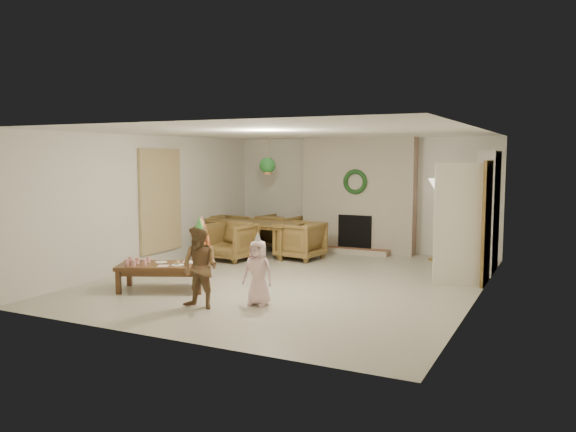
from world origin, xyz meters
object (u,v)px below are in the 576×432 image
Objects in this scene: dining_chair_far at (280,232)px; child_plaid at (200,267)px; dining_chair_right at (300,240)px; child_pink at (258,273)px; dining_table at (257,238)px; coffee_table_top at (163,266)px; dining_chair_left at (225,233)px; child_red at (202,251)px; dining_chair_near at (231,241)px.

child_plaid is at bearing 111.99° from dining_chair_far.
child_pink reaches higher than dining_chair_right.
coffee_table_top is (0.30, -3.57, 0.04)m from dining_table.
child_pink reaches higher than dining_chair_left.
coffee_table_top is at bearing 60.18° from child_red.
coffee_table_top is at bearing 99.55° from dining_chair_far.
dining_table is 2.58m from child_red.
child_red is (0.05, 1.02, 0.09)m from coffee_table_top.
dining_chair_near is at bearing -51.34° from dining_chair_right.
dining_table is 1.46× the size of coffee_table_top.
child_pink is (0.63, 0.51, -0.11)m from child_plaid.
dining_chair_left is 1.00× the size of dining_chair_right.
dining_chair_near is (-0.11, -0.87, 0.04)m from dining_table.
child_pink is (1.98, -4.57, 0.08)m from dining_chair_far.
dining_chair_left is at bearing 83.06° from coffee_table_top.
child_pink is (2.20, -2.83, 0.08)m from dining_chair_near.
dining_chair_far is at bearing 109.50° from child_pink.
coffee_table_top is 1.18× the size of child_plaid.
child_red reaches higher than dining_chair_near.
child_red is at bearing -67.81° from dining_chair_near.
dining_table is 2.34× the size of dining_chair_near.
child_red is (0.45, -1.69, 0.09)m from dining_chair_near.
dining_chair_near is at bearing 123.89° from child_pink.
dining_table reaches higher than coffee_table_top.
dining_chair_near is 0.74× the size of child_plaid.
coffee_table_top is (0.41, -2.70, 0.00)m from dining_chair_near.
dining_chair_near is at bearing 90.00° from dining_chair_far.
child_pink is at bearing -28.62° from coffee_table_top.
coffee_table_top is 1.34m from child_plaid.
child_red is (0.34, -2.55, 0.13)m from dining_table.
dining_chair_right is (1.09, -0.14, 0.04)m from dining_table.
dining_table is 1.10m from dining_chair_right.
dining_chair_right is (1.96, -0.24, 0.00)m from dining_chair_left.
child_red is at bearing 62.77° from coffee_table_top.
coffee_table_top is at bearing -74.34° from dining_chair_near.
child_plaid reaches higher than dining_table.
dining_table is at bearing 110.41° from child_plaid.
dining_chair_right is at bearing 96.52° from child_plaid.
dining_chair_left is at bearing 135.00° from dining_chair_near.
dining_chair_left is at bearing -90.00° from dining_chair_right.
dining_chair_left is 0.89× the size of child_red.
child_red reaches higher than dining_chair_right.
dining_chair_far is at bearing 90.00° from dining_table.
child_pink is at bearing 40.35° from child_plaid.
child_plaid reaches higher than dining_chair_left.
dining_chair_far is at bearing -45.00° from dining_chair_left.
dining_chair_near reaches higher than coffee_table_top.
dining_chair_right is 0.89× the size of child_red.
dining_table is 1.72× the size of child_plaid.
dining_table is 4.25m from child_pink.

